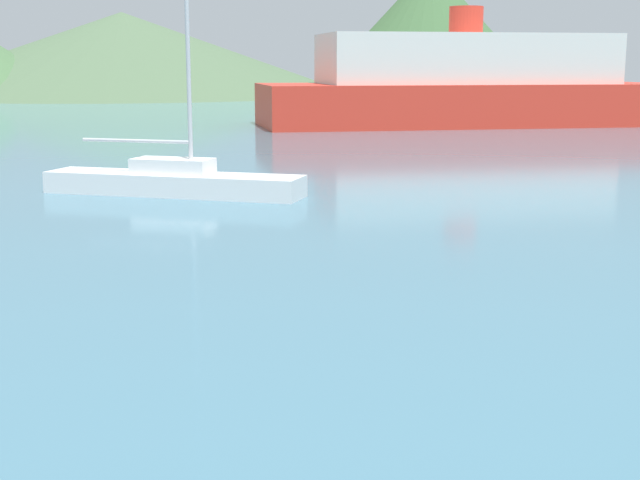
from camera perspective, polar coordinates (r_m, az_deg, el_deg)
The scene contains 4 objects.
sailboat_inner at distance 25.78m, azimuth -9.36°, elevation 3.87°, with size 7.50×4.45×9.37m.
ferry_distant at distance 55.25m, azimuth 9.20°, elevation 9.75°, with size 24.83×9.18×7.00m.
hill_central at distance 113.21m, azimuth -12.49°, elevation 11.60°, with size 55.99×55.99×9.73m.
hill_east at distance 113.43m, azimuth 7.05°, elevation 13.24°, with size 29.26×29.26×15.55m.
Camera 1 is at (-1.16, 1.57, 3.70)m, focal length 50.00 mm.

